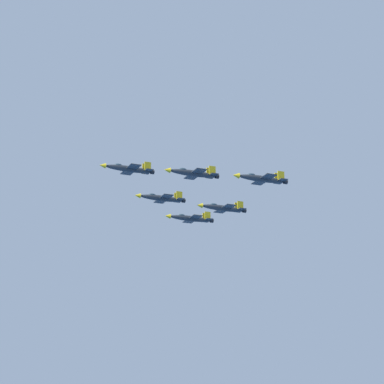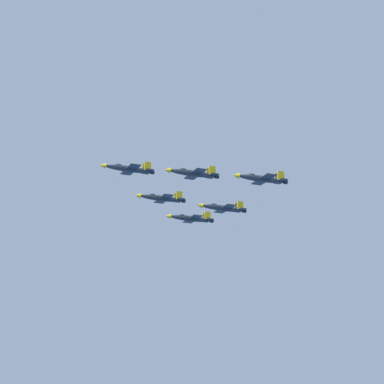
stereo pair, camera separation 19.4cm
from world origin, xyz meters
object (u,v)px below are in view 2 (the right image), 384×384
object	(u,v)px
jet_lead	(128,169)
jet_right_outer	(190,218)
jet_left_wingman	(193,173)
jet_right_wingman	(161,198)
jet_left_outer	(261,179)
jet_slot_rear	(223,208)

from	to	relation	value
jet_lead	jet_right_outer	distance (m)	43.82
jet_left_wingman	jet_right_wingman	world-z (taller)	jet_left_wingman
jet_right_outer	jet_left_outer	bearing A→B (deg)	90.45
jet_left_outer	jet_slot_rear	world-z (taller)	jet_left_outer
jet_right_wingman	jet_left_outer	bearing A→B (deg)	111.99
jet_left_wingman	jet_slot_rear	bearing A→B (deg)	-139.46
jet_lead	jet_right_wingman	distance (m)	22.07
jet_left_wingman	jet_slot_rear	distance (m)	22.44
jet_lead	jet_right_outer	bearing A→B (deg)	-140.25
jet_right_outer	jet_left_wingman	bearing A→B (deg)	69.03
jet_lead	jet_right_outer	xyz separation A→B (m)	(-31.19, 30.21, -5.87)
jet_right_wingman	jet_slot_rear	world-z (taller)	jet_right_wingman
jet_left_wingman	jet_left_outer	distance (m)	22.07
jet_left_outer	jet_right_outer	world-z (taller)	jet_right_outer
jet_right_outer	jet_right_wingman	bearing A→B (deg)	40.81
jet_lead	jet_right_wingman	bearing A→B (deg)	-140.25
jet_left_outer	jet_right_outer	size ratio (longest dim) A/B	0.96
jet_right_outer	jet_slot_rear	xyz separation A→B (m)	(27.99, 2.72, -3.56)
jet_left_outer	jet_right_outer	bearing A→B (deg)	-89.61
jet_lead	jet_left_outer	world-z (taller)	jet_lead
jet_right_wingman	jet_left_outer	xyz separation A→B (m)	(40.38, 20.55, -3.73)
jet_left_outer	jet_right_outer	xyz separation A→B (m)	(-55.98, -5.45, 1.84)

